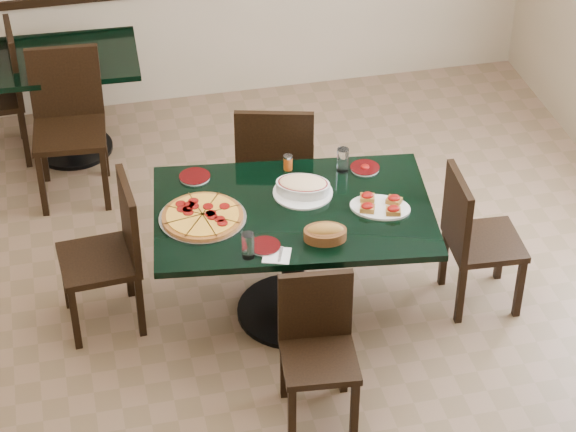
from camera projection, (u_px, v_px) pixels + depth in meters
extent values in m
plane|color=brown|center=(282.00, 326.00, 6.51)|extent=(5.50, 5.50, 0.00)
cube|color=black|center=(293.00, 212.00, 6.18)|extent=(1.64, 1.17, 0.04)
cylinder|color=black|center=(293.00, 265.00, 6.40)|extent=(0.13, 0.13, 0.71)
cylinder|color=black|center=(293.00, 310.00, 6.60)|extent=(0.66, 0.66, 0.03)
cube|color=black|center=(62.00, 59.00, 7.61)|extent=(1.05, 0.78, 0.04)
cylinder|color=black|center=(68.00, 107.00, 7.83)|extent=(0.11, 0.11, 0.71)
cylinder|color=black|center=(74.00, 148.00, 8.03)|extent=(0.56, 0.56, 0.03)
cube|color=black|center=(276.00, 167.00, 6.99)|extent=(0.57, 0.57, 0.04)
cube|color=black|center=(274.00, 149.00, 6.66)|extent=(0.46, 0.16, 0.50)
cube|color=black|center=(309.00, 182.00, 7.30)|extent=(0.05, 0.05, 0.46)
cube|color=black|center=(308.00, 219.00, 6.97)|extent=(0.05, 0.05, 0.46)
cube|color=black|center=(246.00, 181.00, 7.31)|extent=(0.05, 0.05, 0.46)
cube|color=black|center=(242.00, 218.00, 6.98)|extent=(0.05, 0.05, 0.46)
cube|color=black|center=(319.00, 360.00, 5.71)|extent=(0.42, 0.42, 0.04)
cube|color=black|center=(315.00, 305.00, 5.72)|extent=(0.38, 0.08, 0.41)
cube|color=black|center=(292.00, 414.00, 5.69)|extent=(0.04, 0.04, 0.37)
cube|color=black|center=(284.00, 370.00, 5.94)|extent=(0.04, 0.04, 0.37)
cube|color=black|center=(355.00, 409.00, 5.72)|extent=(0.04, 0.04, 0.37)
cube|color=black|center=(344.00, 365.00, 5.98)|extent=(0.04, 0.04, 0.37)
cube|color=black|center=(485.00, 243.00, 6.46)|extent=(0.44, 0.44, 0.04)
cube|color=black|center=(457.00, 212.00, 6.29)|extent=(0.06, 0.41, 0.44)
cube|color=black|center=(519.00, 288.00, 6.47)|extent=(0.04, 0.04, 0.40)
cube|color=black|center=(460.00, 295.00, 6.42)|extent=(0.04, 0.04, 0.40)
cube|color=black|center=(500.00, 251.00, 6.75)|extent=(0.04, 0.04, 0.40)
cube|color=black|center=(444.00, 257.00, 6.70)|extent=(0.04, 0.04, 0.40)
cube|color=black|center=(99.00, 261.00, 6.29)|extent=(0.46, 0.46, 0.04)
cube|color=black|center=(129.00, 219.00, 6.19)|extent=(0.07, 0.43, 0.46)
cube|color=black|center=(66.00, 279.00, 6.53)|extent=(0.04, 0.04, 0.42)
cube|color=black|center=(128.00, 267.00, 6.61)|extent=(0.04, 0.04, 0.42)
cube|color=black|center=(75.00, 319.00, 6.24)|extent=(0.04, 0.04, 0.42)
cube|color=black|center=(140.00, 306.00, 6.33)|extent=(0.04, 0.04, 0.42)
cube|color=black|center=(70.00, 134.00, 7.31)|extent=(0.50, 0.50, 0.04)
cube|color=black|center=(65.00, 81.00, 7.32)|extent=(0.47, 0.07, 0.50)
cube|color=black|center=(42.00, 186.00, 7.26)|extent=(0.04, 0.04, 0.46)
cube|color=black|center=(43.00, 152.00, 7.59)|extent=(0.04, 0.04, 0.46)
cube|color=black|center=(105.00, 180.00, 7.31)|extent=(0.04, 0.04, 0.46)
cube|color=black|center=(104.00, 147.00, 7.64)|extent=(0.04, 0.04, 0.46)
cube|color=black|center=(13.00, 61.00, 7.60)|extent=(0.07, 0.45, 0.49)
cube|color=black|center=(20.00, 111.00, 8.04)|extent=(0.04, 0.04, 0.45)
cube|color=black|center=(25.00, 139.00, 7.74)|extent=(0.04, 0.04, 0.45)
cylinder|color=silver|center=(203.00, 218.00, 6.08)|extent=(0.48, 0.48, 0.01)
cylinder|color=brown|center=(203.00, 216.00, 6.08)|extent=(0.44, 0.44, 0.02)
cylinder|color=gold|center=(202.00, 215.00, 6.07)|extent=(0.40, 0.40, 0.01)
cylinder|color=silver|center=(303.00, 193.00, 6.28)|extent=(0.34, 0.34, 0.01)
ellipsoid|color=#FFE0AF|center=(303.00, 183.00, 6.24)|extent=(0.31, 0.26, 0.04)
ellipsoid|color=#A7702E|center=(325.00, 231.00, 5.91)|extent=(0.21, 0.12, 0.08)
cylinder|color=silver|center=(265.00, 246.00, 5.88)|extent=(0.16, 0.16, 0.01)
cylinder|color=#320304|center=(265.00, 245.00, 5.88)|extent=(0.17, 0.17, 0.00)
cylinder|color=silver|center=(365.00, 168.00, 6.48)|extent=(0.17, 0.17, 0.01)
cylinder|color=#320304|center=(365.00, 167.00, 6.48)|extent=(0.17, 0.17, 0.00)
ellipsoid|color=#950709|center=(365.00, 167.00, 6.47)|extent=(0.05, 0.05, 0.02)
cylinder|color=silver|center=(195.00, 177.00, 6.41)|extent=(0.18, 0.18, 0.01)
cylinder|color=#320304|center=(195.00, 176.00, 6.40)|extent=(0.18, 0.18, 0.00)
cube|color=white|center=(277.00, 255.00, 5.83)|extent=(0.18, 0.18, 0.00)
cube|color=silver|center=(280.00, 254.00, 5.83)|extent=(0.06, 0.13, 0.00)
cylinder|color=white|center=(343.00, 160.00, 6.43)|extent=(0.07, 0.07, 0.15)
cylinder|color=white|center=(248.00, 245.00, 5.78)|extent=(0.07, 0.07, 0.14)
cylinder|color=#C25014|center=(288.00, 163.00, 6.46)|extent=(0.05, 0.05, 0.08)
cylinder|color=silver|center=(288.00, 157.00, 6.43)|extent=(0.05, 0.05, 0.01)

